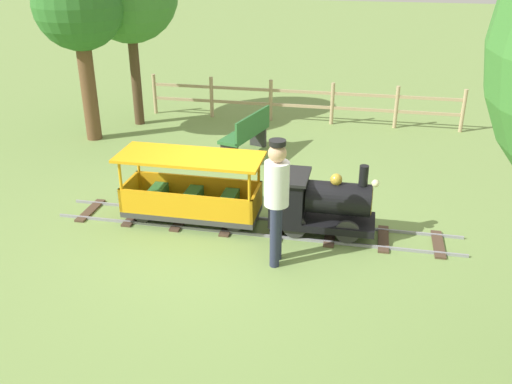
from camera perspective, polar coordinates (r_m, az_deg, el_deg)
ground_plane at (r=7.98m, az=-2.13°, el=-3.41°), size 60.00×60.00×0.00m
track at (r=7.92m, az=-0.18°, el=-3.49°), size 0.73×5.70×0.04m
locomotive at (r=7.60m, az=6.18°, el=-0.99°), size 0.69×1.45×1.01m
passenger_car at (r=7.95m, az=-6.54°, el=-0.26°), size 0.79×2.00×0.97m
conductor_person at (r=6.69m, az=2.11°, el=-0.10°), size 0.30×0.30×1.62m
park_bench at (r=10.36m, az=-0.94°, el=5.87°), size 1.36×0.72×0.82m
oak_tree_distant at (r=11.31m, az=-17.56°, el=17.34°), size 1.65×1.65×3.40m
fence_section at (r=12.33m, az=4.61°, el=9.23°), size 0.08×6.78×0.90m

